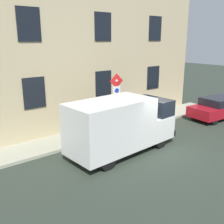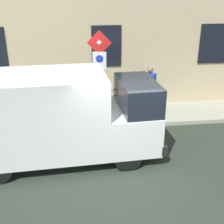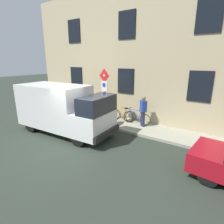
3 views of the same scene
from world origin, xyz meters
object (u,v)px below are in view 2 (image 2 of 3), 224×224
object	(u,v)px
bicycle_red	(86,102)
litter_bin	(108,109)
bicycle_orange	(111,101)
pedestrian	(149,87)
bicycle_blue	(136,100)
bicycle_black	(60,104)
delivery_van	(58,116)
sign_post_stacked	(100,65)

from	to	relation	value
bicycle_red	litter_bin	xyz separation A→B (m)	(-0.97, -0.72, 0.08)
bicycle_orange	bicycle_red	world-z (taller)	same
pedestrian	bicycle_red	bearing A→B (deg)	-53.56
bicycle_blue	litter_bin	bearing A→B (deg)	37.33
bicycle_blue	bicycle_black	bearing A→B (deg)	-1.60
delivery_van	bicycle_black	distance (m)	3.14
sign_post_stacked	bicycle_red	xyz separation A→B (m)	(1.11, 0.46, -1.69)
bicycle_red	bicycle_black	xyz separation A→B (m)	(-0.00, 0.96, 0.00)
bicycle_blue	delivery_van	bearing A→B (deg)	45.76
sign_post_stacked	bicycle_orange	xyz separation A→B (m)	(1.11, -0.51, -1.69)
delivery_van	bicycle_orange	size ratio (longest dim) A/B	3.16
delivery_van	pedestrian	bearing A→B (deg)	38.34
litter_bin	bicycle_black	bearing A→B (deg)	60.04
bicycle_orange	litter_bin	size ratio (longest dim) A/B	1.91
bicycle_red	pedestrian	world-z (taller)	pedestrian
bicycle_orange	bicycle_black	size ratio (longest dim) A/B	1.00
bicycle_black	pedestrian	xyz separation A→B (m)	(-0.15, -3.35, 0.56)
delivery_van	bicycle_blue	size ratio (longest dim) A/B	3.17
sign_post_stacked	bicycle_blue	bearing A→B (deg)	-53.00
bicycle_orange	pedestrian	bearing A→B (deg)	167.95
bicycle_black	litter_bin	world-z (taller)	litter_bin
bicycle_red	sign_post_stacked	bearing A→B (deg)	114.08
pedestrian	litter_bin	world-z (taller)	pedestrian
bicycle_red	bicycle_black	size ratio (longest dim) A/B	1.00
bicycle_red	bicycle_black	world-z (taller)	same
delivery_van	bicycle_orange	bearing A→B (deg)	55.75
delivery_van	bicycle_red	world-z (taller)	delivery_van
delivery_van	litter_bin	xyz separation A→B (m)	(2.06, -1.58, -0.74)
litter_bin	bicycle_red	bearing A→B (deg)	36.63
sign_post_stacked	litter_bin	world-z (taller)	sign_post_stacked
delivery_van	litter_bin	world-z (taller)	delivery_van
sign_post_stacked	litter_bin	size ratio (longest dim) A/B	3.40
bicycle_orange	bicycle_black	bearing A→B (deg)	-6.00
delivery_van	bicycle_black	size ratio (longest dim) A/B	3.17
bicycle_black	litter_bin	xyz separation A→B (m)	(-0.97, -1.69, 0.08)
pedestrian	delivery_van	bearing A→B (deg)	-8.40
bicycle_blue	pedestrian	bearing A→B (deg)	160.15
bicycle_orange	bicycle_black	xyz separation A→B (m)	(0.00, 1.93, 0.00)
bicycle_blue	bicycle_red	world-z (taller)	same
bicycle_red	bicycle_black	distance (m)	0.96
bicycle_orange	pedestrian	world-z (taller)	pedestrian
bicycle_red	bicycle_black	bearing A→B (deg)	1.80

